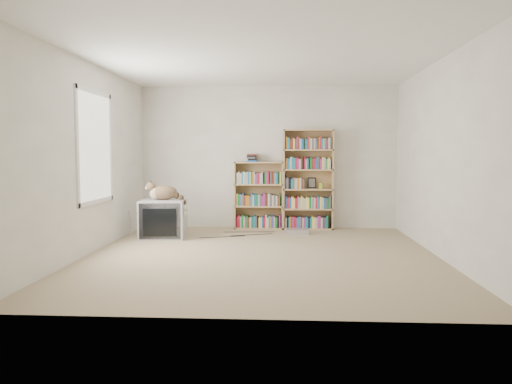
# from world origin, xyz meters

# --- Properties ---
(floor) EXTENTS (4.50, 5.00, 0.01)m
(floor) POSITION_xyz_m (0.00, 0.00, 0.00)
(floor) COLOR tan
(floor) RESTS_ON ground
(wall_back) EXTENTS (4.50, 0.02, 2.50)m
(wall_back) POSITION_xyz_m (0.00, 2.50, 1.25)
(wall_back) COLOR silver
(wall_back) RESTS_ON floor
(wall_front) EXTENTS (4.50, 0.02, 2.50)m
(wall_front) POSITION_xyz_m (0.00, -2.50, 1.25)
(wall_front) COLOR silver
(wall_front) RESTS_ON floor
(wall_left) EXTENTS (0.02, 5.00, 2.50)m
(wall_left) POSITION_xyz_m (-2.25, 0.00, 1.25)
(wall_left) COLOR silver
(wall_left) RESTS_ON floor
(wall_right) EXTENTS (0.02, 5.00, 2.50)m
(wall_right) POSITION_xyz_m (2.25, 0.00, 1.25)
(wall_right) COLOR silver
(wall_right) RESTS_ON floor
(ceiling) EXTENTS (4.50, 5.00, 0.02)m
(ceiling) POSITION_xyz_m (0.00, 0.00, 2.50)
(ceiling) COLOR white
(ceiling) RESTS_ON wall_back
(window) EXTENTS (0.02, 1.22, 1.52)m
(window) POSITION_xyz_m (-2.24, 0.20, 1.40)
(window) COLOR white
(window) RESTS_ON wall_left
(crt_tv) EXTENTS (0.72, 0.67, 0.59)m
(crt_tv) POSITION_xyz_m (-1.60, 1.29, 0.29)
(crt_tv) COLOR #A8A8AB
(crt_tv) RESTS_ON floor
(cat) EXTENTS (0.69, 0.44, 0.50)m
(cat) POSITION_xyz_m (-1.54, 1.30, 0.68)
(cat) COLOR #382217
(cat) RESTS_ON crt_tv
(bookcase_tall) EXTENTS (0.86, 0.30, 1.73)m
(bookcase_tall) POSITION_xyz_m (0.70, 2.36, 0.82)
(bookcase_tall) COLOR tan
(bookcase_tall) RESTS_ON floor
(bookcase_short) EXTENTS (0.85, 0.30, 1.17)m
(bookcase_short) POSITION_xyz_m (-0.16, 2.36, 0.54)
(bookcase_short) COLOR tan
(bookcase_short) RESTS_ON floor
(book_stack) EXTENTS (0.20, 0.25, 0.14)m
(book_stack) POSITION_xyz_m (-0.28, 2.34, 1.24)
(book_stack) COLOR #AD1730
(book_stack) RESTS_ON bookcase_short
(green_mug) EXTENTS (0.09, 0.09, 0.10)m
(green_mug) POSITION_xyz_m (0.93, 2.34, 0.76)
(green_mug) COLOR olive
(green_mug) RESTS_ON bookcase_tall
(framed_print) EXTENTS (0.14, 0.05, 0.19)m
(framed_print) POSITION_xyz_m (0.77, 2.44, 0.80)
(framed_print) COLOR black
(framed_print) RESTS_ON bookcase_tall
(dvd_player) EXTENTS (0.39, 0.30, 0.08)m
(dvd_player) POSITION_xyz_m (0.50, 1.75, 0.04)
(dvd_player) COLOR #BDBCC2
(dvd_player) RESTS_ON floor
(wall_outlet) EXTENTS (0.01, 0.08, 0.13)m
(wall_outlet) POSITION_xyz_m (-2.24, 1.63, 0.32)
(wall_outlet) COLOR silver
(wall_outlet) RESTS_ON wall_left
(floor_cables) EXTENTS (1.20, 0.70, 0.01)m
(floor_cables) POSITION_xyz_m (-0.35, 1.61, 0.00)
(floor_cables) COLOR black
(floor_cables) RESTS_ON floor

